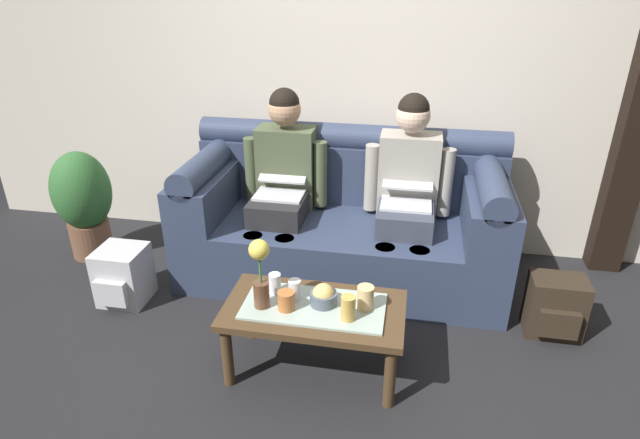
{
  "coord_description": "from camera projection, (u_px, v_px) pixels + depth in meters",
  "views": [
    {
      "loc": [
        0.42,
        -1.94,
        1.9
      ],
      "look_at": [
        -0.08,
        0.76,
        0.57
      ],
      "focal_mm": 29.44,
      "sensor_mm": 36.0,
      "label": 1
    }
  ],
  "objects": [
    {
      "name": "potted_plant",
      "position": [
        83.0,
        200.0,
        3.67
      ],
      "size": [
        0.4,
        0.4,
        0.78
      ],
      "color": "brown",
      "rests_on": "ground_plane"
    },
    {
      "name": "person_left",
      "position": [
        283.0,
        178.0,
        3.43
      ],
      "size": [
        0.56,
        0.67,
        1.22
      ],
      "color": "#232326",
      "rests_on": "ground_plane"
    },
    {
      "name": "person_right",
      "position": [
        408.0,
        186.0,
        3.29
      ],
      "size": [
        0.56,
        0.67,
        1.22
      ],
      "color": "#383D4C",
      "rests_on": "ground_plane"
    },
    {
      "name": "cup_near_right",
      "position": [
        348.0,
        308.0,
        2.46
      ],
      "size": [
        0.07,
        0.07,
        0.12
      ],
      "primitive_type": "cylinder",
      "color": "gold",
      "rests_on": "coffee_table"
    },
    {
      "name": "coffee_table",
      "position": [
        314.0,
        316.0,
        2.62
      ],
      "size": [
        0.9,
        0.48,
        0.39
      ],
      "color": "#47331E",
      "rests_on": "ground_plane"
    },
    {
      "name": "ground_plane",
      "position": [
        308.0,
        389.0,
        2.62
      ],
      "size": [
        14.0,
        14.0,
        0.0
      ],
      "primitive_type": "plane",
      "color": "black"
    },
    {
      "name": "back_wall_patterned",
      "position": [
        358.0,
        42.0,
        3.49
      ],
      "size": [
        6.0,
        0.12,
        2.9
      ],
      "primitive_type": "cube",
      "color": "beige",
      "rests_on": "ground_plane"
    },
    {
      "name": "cup_far_right",
      "position": [
        275.0,
        283.0,
        2.67
      ],
      "size": [
        0.06,
        0.06,
        0.11
      ],
      "primitive_type": "cylinder",
      "color": "silver",
      "rests_on": "coffee_table"
    },
    {
      "name": "cup_far_center",
      "position": [
        286.0,
        301.0,
        2.54
      ],
      "size": [
        0.08,
        0.08,
        0.1
      ],
      "primitive_type": "cylinder",
      "color": "#B26633",
      "rests_on": "coffee_table"
    },
    {
      "name": "cup_near_left",
      "position": [
        295.0,
        289.0,
        2.63
      ],
      "size": [
        0.06,
        0.06,
        0.1
      ],
      "primitive_type": "cylinder",
      "color": "silver",
      "rests_on": "coffee_table"
    },
    {
      "name": "couch",
      "position": [
        343.0,
        221.0,
        3.49
      ],
      "size": [
        2.07,
        0.88,
        0.96
      ],
      "color": "#2D3851",
      "rests_on": "ground_plane"
    },
    {
      "name": "backpack_left",
      "position": [
        123.0,
        276.0,
        3.25
      ],
      "size": [
        0.28,
        0.32,
        0.36
      ],
      "color": "#B7B7BC",
      "rests_on": "ground_plane"
    },
    {
      "name": "cup_far_left",
      "position": [
        365.0,
        297.0,
        2.55
      ],
      "size": [
        0.08,
        0.08,
        0.12
      ],
      "primitive_type": "cylinder",
      "color": "#DBB77A",
      "rests_on": "coffee_table"
    },
    {
      "name": "flower_vase",
      "position": [
        260.0,
        271.0,
        2.5
      ],
      "size": [
        0.1,
        0.1,
        0.37
      ],
      "color": "brown",
      "rests_on": "coffee_table"
    },
    {
      "name": "snack_bowl",
      "position": [
        323.0,
        296.0,
        2.58
      ],
      "size": [
        0.14,
        0.14,
        0.11
      ],
      "color": "#4C5666",
      "rests_on": "coffee_table"
    },
    {
      "name": "backpack_right",
      "position": [
        555.0,
        307.0,
        2.95
      ],
      "size": [
        0.3,
        0.25,
        0.35
      ],
      "color": "#2D2319",
      "rests_on": "ground_plane"
    }
  ]
}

